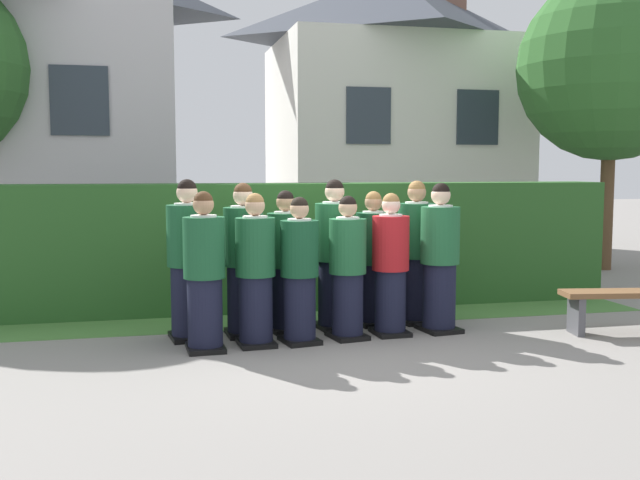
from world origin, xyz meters
The scene contains 19 objects.
ground_plane centered at (0.00, 0.00, 0.00)m, with size 60.00×60.00×0.00m, color gray.
student_front_row_0 centered at (-1.28, -0.15, 0.76)m, with size 0.42×0.51×1.61m.
student_front_row_1 centered at (-0.76, -0.05, 0.75)m, with size 0.41×0.51×1.58m.
student_front_row_2 centered at (-0.29, -0.05, 0.73)m, with size 0.43×0.49×1.54m.
student_front_row_3 centered at (0.25, 0.04, 0.73)m, with size 0.43×0.49×1.54m.
student_in_red_blazer centered at (0.76, 0.11, 0.74)m, with size 0.41×0.50×1.56m.
student_front_row_5 centered at (1.35, 0.14, 0.80)m, with size 0.45×0.55×1.67m.
student_rear_row_0 centered at (-1.42, 0.40, 0.82)m, with size 0.45×0.53×1.72m.
student_rear_row_1 centered at (-0.82, 0.43, 0.80)m, with size 0.44×0.53×1.67m.
student_rear_row_2 centered at (-0.33, 0.53, 0.75)m, with size 0.43×0.50×1.59m.
student_rear_row_3 centered at (0.23, 0.55, 0.81)m, with size 0.46×0.56×1.71m.
student_rear_row_4 centered at (0.72, 0.65, 0.74)m, with size 0.41×0.51×1.57m.
student_rear_row_5 centered at (1.26, 0.65, 0.80)m, with size 0.44×0.55×1.69m.
hedge centered at (0.00, 1.91, 0.82)m, with size 8.70×0.70×1.63m.
school_building_main centered at (3.57, 8.48, 3.13)m, with size 5.42×4.26×6.12m.
school_building_annex centered at (-4.06, 6.94, 3.22)m, with size 5.74×4.30×6.29m.
oak_tree_right centered at (6.18, 4.19, 3.58)m, with size 3.28×3.28×5.23m.
wooden_bench centered at (3.31, -0.43, 0.35)m, with size 1.44×0.58×0.48m.
lawn_strip centered at (0.00, 1.11, 0.00)m, with size 8.70×0.90×0.01m, color #477A38.
Camera 1 is at (-1.81, -7.54, 1.84)m, focal length 41.50 mm.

